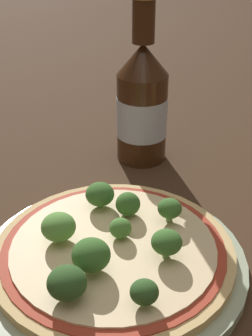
{
  "coord_description": "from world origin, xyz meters",
  "views": [
    {
      "loc": [
        0.18,
        -0.3,
        0.32
      ],
      "look_at": [
        -0.03,
        0.1,
        0.06
      ],
      "focal_mm": 50.0,
      "sensor_mm": 36.0,
      "label": 1
    }
  ],
  "objects": [
    {
      "name": "broccoli_floret_6",
      "position": [
        0.03,
        0.07,
        0.04
      ],
      "size": [
        0.03,
        0.03,
        0.03
      ],
      "color": "#7A9E5B",
      "rests_on": "pizza"
    },
    {
      "name": "pizza",
      "position": [
        -0.0,
        0.01,
        0.02
      ],
      "size": [
        0.24,
        0.24,
        0.01
      ],
      "color": "tan",
      "rests_on": "plate"
    },
    {
      "name": "broccoli_floret_5",
      "position": [
        -0.0,
        -0.07,
        0.04
      ],
      "size": [
        0.03,
        0.03,
        0.03
      ],
      "color": "#7A9E5B",
      "rests_on": "pizza"
    },
    {
      "name": "ground_plane",
      "position": [
        0.0,
        0.0,
        0.0
      ],
      "size": [
        3.0,
        3.0,
        0.0
      ],
      "primitive_type": "plane",
      "color": "#3D2819"
    },
    {
      "name": "broccoli_floret_0",
      "position": [
        0.05,
        0.02,
        0.04
      ],
      "size": [
        0.03,
        0.03,
        0.03
      ],
      "color": "#7A9E5B",
      "rests_on": "pizza"
    },
    {
      "name": "broccoli_floret_4",
      "position": [
        0.0,
        -0.03,
        0.04
      ],
      "size": [
        0.04,
        0.04,
        0.03
      ],
      "color": "#7A9E5B",
      "rests_on": "pizza"
    },
    {
      "name": "broccoli_floret_7",
      "position": [
        -0.0,
        0.02,
        0.04
      ],
      "size": [
        0.02,
        0.02,
        0.02
      ],
      "color": "#7A9E5B",
      "rests_on": "pizza"
    },
    {
      "name": "plate",
      "position": [
        -0.0,
        0.01,
        0.01
      ],
      "size": [
        0.27,
        0.27,
        0.01
      ],
      "color": "#A3B293",
      "rests_on": "ground_plane"
    },
    {
      "name": "broccoli_floret_8",
      "position": [
        0.06,
        -0.05,
        0.04
      ],
      "size": [
        0.02,
        0.02,
        0.02
      ],
      "color": "#7A9E5B",
      "rests_on": "pizza"
    },
    {
      "name": "beer_bottle",
      "position": [
        -0.08,
        0.23,
        0.08
      ],
      "size": [
        0.07,
        0.07,
        0.22
      ],
      "color": "#381E0F",
      "rests_on": "ground_plane"
    },
    {
      "name": "broccoli_floret_2",
      "position": [
        -0.05,
        -0.01,
        0.04
      ],
      "size": [
        0.03,
        0.03,
        0.03
      ],
      "color": "#7A9E5B",
      "rests_on": "pizza"
    },
    {
      "name": "broccoli_floret_1",
      "position": [
        -0.05,
        0.06,
        0.04
      ],
      "size": [
        0.03,
        0.03,
        0.03
      ],
      "color": "#7A9E5B",
      "rests_on": "pizza"
    },
    {
      "name": "broccoli_floret_3",
      "position": [
        -0.01,
        0.06,
        0.04
      ],
      "size": [
        0.03,
        0.03,
        0.03
      ],
      "color": "#7A9E5B",
      "rests_on": "pizza"
    }
  ]
}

